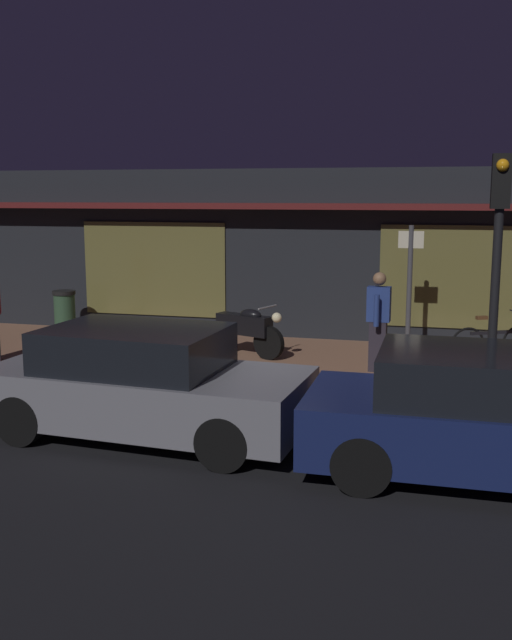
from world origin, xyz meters
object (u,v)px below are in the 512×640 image
at_px(motorcycle, 246,329).
at_px(person_bystander, 378,320).
at_px(trash_bin, 65,312).
at_px(traffic_light_pole, 498,241).
at_px(bicycle_parked, 493,343).
at_px(parked_car_near, 143,383).
at_px(parked_car_far, 491,417).
at_px(sign_post, 409,284).

height_order(motorcycle, person_bystander, person_bystander).
xyz_separation_m(trash_bin, traffic_light_pole, (8.40, -3.67, 1.86)).
xyz_separation_m(bicycle_parked, trash_bin, (-8.63, 0.56, 0.11)).
bearing_deg(traffic_light_pole, parked_car_near, -158.90).
bearing_deg(motorcycle, parked_car_far, -49.05).
distance_m(sign_post, trash_bin, 7.24).
bearing_deg(person_bystander, traffic_light_pole, -50.04).
bearing_deg(traffic_light_pole, sign_post, 112.18).
xyz_separation_m(bicycle_parked, sign_post, (-1.47, -0.07, 1.00)).
relative_size(bicycle_parked, parked_car_far, 0.36).
relative_size(motorcycle, parked_car_near, 0.39).
bearing_deg(bicycle_parked, person_bystander, -150.14).
distance_m(parked_car_near, parked_car_far, 4.24).
bearing_deg(parked_car_far, sign_post, 102.54).
bearing_deg(person_bystander, sign_post, 66.87).
height_order(sign_post, trash_bin, sign_post).
bearing_deg(sign_post, traffic_light_pole, -67.82).
height_order(motorcycle, trash_bin, motorcycle).
bearing_deg(person_bystander, parked_car_near, -125.78).
relative_size(bicycle_parked, trash_bin, 1.61).
height_order(parked_car_near, parked_car_far, same).
height_order(bicycle_parked, person_bystander, person_bystander).
height_order(trash_bin, parked_car_far, parked_car_far).
height_order(person_bystander, parked_car_far, person_bystander).
distance_m(motorcycle, parked_car_far, 6.14).
relative_size(bicycle_parked, parked_car_near, 0.35).
height_order(bicycle_parked, trash_bin, trash_bin).
bearing_deg(trash_bin, person_bystander, -13.91).
distance_m(motorcycle, parked_car_near, 4.27).
distance_m(person_bystander, traffic_light_pole, 2.99).
bearing_deg(parked_car_far, bicycle_parked, 86.19).
height_order(person_bystander, trash_bin, person_bystander).
bearing_deg(motorcycle, sign_post, 8.76).
bearing_deg(parked_car_far, trash_bin, 145.42).
xyz_separation_m(person_bystander, parked_car_near, (-2.65, -3.68, -0.32)).
xyz_separation_m(person_bystander, parked_car_far, (1.57, -4.05, -0.32)).
distance_m(motorcycle, person_bystander, 2.55).
relative_size(person_bystander, parked_car_near, 0.40).
bearing_deg(parked_car_far, motorcycle, 130.95).
height_order(motorcycle, sign_post, sign_post).
bearing_deg(parked_car_near, sign_post, 56.72).
distance_m(bicycle_parked, traffic_light_pole, 3.68).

